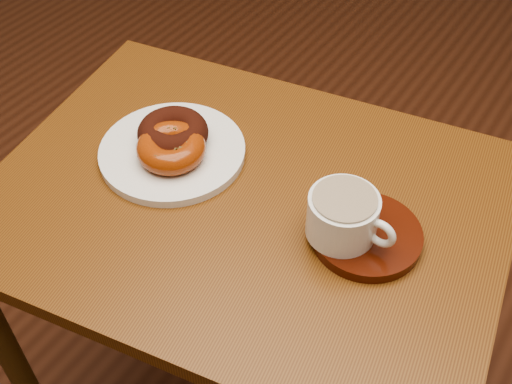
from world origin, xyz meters
The scene contains 7 objects.
cafe_table centered at (-0.16, -0.15, 0.62)m, with size 0.88×0.72×0.74m.
donut_plate centered at (-0.31, -0.14, 0.75)m, with size 0.24×0.24×0.01m, color white.
donut_cinnamon centered at (-0.31, -0.13, 0.77)m, with size 0.12×0.12×0.04m, color #34120A.
donut_caramel centered at (-0.29, -0.16, 0.77)m, with size 0.13×0.13×0.04m.
saucer centered at (0.04, -0.13, 0.75)m, with size 0.16×0.16×0.02m, color #3D1308.
coffee_cup centered at (0.01, -0.15, 0.79)m, with size 0.13×0.10×0.07m.
teaspoon centered at (-0.03, -0.12, 0.76)m, with size 0.06×0.10×0.01m.
Camera 1 is at (0.23, -0.71, 1.46)m, focal length 45.00 mm.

